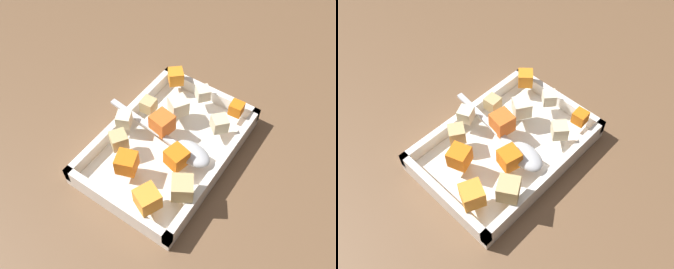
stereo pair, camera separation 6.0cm
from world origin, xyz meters
TOP-DOWN VIEW (x-y plane):
  - ground_plane at (0.00, 0.00)m, footprint 4.00×4.00m
  - baking_dish at (0.01, -0.02)m, footprint 0.29×0.20m
  - carrot_chunk_mid_right at (-0.02, -0.06)m, footprint 0.04×0.04m
  - carrot_chunk_near_right at (0.12, -0.09)m, footprint 0.02×0.02m
  - carrot_chunk_near_left at (-0.08, 0.00)m, footprint 0.04×0.04m
  - carrot_chunk_front_center at (0.13, 0.05)m, footprint 0.04×0.04m
  - carrot_chunk_corner_sw at (0.02, 0.00)m, footprint 0.04×0.04m
  - carrot_chunk_far_right at (-0.11, -0.06)m, footprint 0.04×0.04m
  - potato_chunk_corner_ne at (-0.05, 0.04)m, footprint 0.04×0.04m
  - potato_chunk_near_spoon at (0.08, -0.08)m, footprint 0.04×0.04m
  - potato_chunk_back_center at (-0.01, 0.06)m, footprint 0.03×0.03m
  - potato_chunk_rim_edge at (0.04, 0.05)m, footprint 0.03×0.03m
  - potato_chunk_corner_se at (-0.06, -0.09)m, footprint 0.04×0.04m
  - potato_chunk_under_handle at (0.07, -0.00)m, footprint 0.04×0.04m
  - parsnip_chunk_far_left at (0.12, -0.02)m, footprint 0.03×0.03m
  - serving_spoon at (0.00, -0.06)m, footprint 0.05×0.22m

SIDE VIEW (x-z plane):
  - ground_plane at x=0.00m, z-range 0.00..0.00m
  - baking_dish at x=0.01m, z-range -0.01..0.03m
  - serving_spoon at x=0.00m, z-range 0.04..0.06m
  - carrot_chunk_near_right at x=0.12m, z-range 0.04..0.06m
  - parsnip_chunk_far_left at x=0.12m, z-range 0.04..0.06m
  - potato_chunk_rim_edge at x=0.04m, z-range 0.04..0.06m
  - potato_chunk_back_center at x=-0.01m, z-range 0.04..0.06m
  - potato_chunk_near_spoon at x=0.08m, z-range 0.04..0.07m
  - potato_chunk_corner_ne at x=-0.05m, z-range 0.04..0.07m
  - carrot_chunk_front_center at x=0.13m, z-range 0.04..0.07m
  - potato_chunk_under_handle at x=0.07m, z-range 0.04..0.07m
  - carrot_chunk_mid_right at x=-0.02m, z-range 0.04..0.07m
  - carrot_chunk_near_left at x=-0.08m, z-range 0.04..0.07m
  - potato_chunk_corner_se at x=-0.06m, z-range 0.04..0.07m
  - carrot_chunk_far_right at x=-0.11m, z-range 0.04..0.07m
  - carrot_chunk_corner_sw at x=0.02m, z-range 0.04..0.07m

